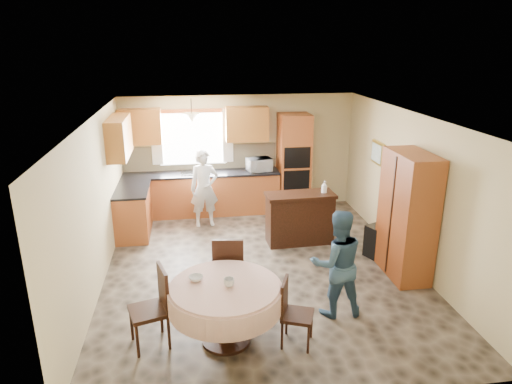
{
  "coord_description": "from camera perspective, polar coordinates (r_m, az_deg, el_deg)",
  "views": [
    {
      "loc": [
        -1.09,
        -6.66,
        3.58
      ],
      "look_at": [
        -0.04,
        0.3,
        1.24
      ],
      "focal_mm": 32.0,
      "sensor_mm": 36.0,
      "label": 1
    }
  ],
  "objects": [
    {
      "name": "chair_right",
      "position": [
        5.75,
        4.52,
        -14.41
      ],
      "size": [
        0.48,
        0.48,
        0.86
      ],
      "rotation": [
        0.0,
        0.0,
        1.19
      ],
      "color": "black",
      "rests_on": "floor"
    },
    {
      "name": "oven_lower",
      "position": [
        9.73,
        5.1,
        1.42
      ],
      "size": [
        0.56,
        0.01,
        0.45
      ],
      "primitive_type": "cube",
      "color": "black",
      "rests_on": "oven_tower"
    },
    {
      "name": "base_cab_back",
      "position": [
        9.88,
        -6.75,
        -0.26
      ],
      "size": [
        3.3,
        0.6,
        0.88
      ],
      "primitive_type": "cube",
      "color": "#BA6331",
      "rests_on": "floor"
    },
    {
      "name": "wall_left",
      "position": [
        7.2,
        -19.4,
        -1.58
      ],
      "size": [
        0.02,
        6.0,
        2.5
      ],
      "primitive_type": "cube",
      "color": "tan",
      "rests_on": "floor"
    },
    {
      "name": "bottle_sideboard",
      "position": [
        8.36,
        8.53,
        0.46
      ],
      "size": [
        0.13,
        0.13,
        0.28
      ],
      "primitive_type": "imported",
      "rotation": [
        0.0,
        0.0,
        0.29
      ],
      "color": "silver",
      "rests_on": "sideboard"
    },
    {
      "name": "curtain_right",
      "position": [
        9.82,
        -3.54,
        7.03
      ],
      "size": [
        0.22,
        0.02,
        1.15
      ],
      "primitive_type": "cube",
      "color": "white",
      "rests_on": "wall_back"
    },
    {
      "name": "wall_back",
      "position": [
        10.0,
        -2.1,
        4.92
      ],
      "size": [
        5.0,
        0.02,
        2.5
      ],
      "primitive_type": "cube",
      "color": "tan",
      "rests_on": "floor"
    },
    {
      "name": "window",
      "position": [
        9.84,
        -7.94,
        6.62
      ],
      "size": [
        1.4,
        0.03,
        1.1
      ],
      "primitive_type": "cube",
      "color": "white",
      "rests_on": "wall_back"
    },
    {
      "name": "chair_back",
      "position": [
        6.48,
        -3.46,
        -9.3
      ],
      "size": [
        0.5,
        0.5,
        1.04
      ],
      "rotation": [
        0.0,
        0.0,
        3.01
      ],
      "color": "black",
      "rests_on": "floor"
    },
    {
      "name": "space_heater",
      "position": [
        8.23,
        14.98,
        -5.88
      ],
      "size": [
        0.49,
        0.43,
        0.57
      ],
      "primitive_type": "cube",
      "rotation": [
        0.0,
        0.0,
        0.4
      ],
      "color": "black",
      "rests_on": "floor"
    },
    {
      "name": "wall_front",
      "position": [
        4.48,
        6.96,
        -13.16
      ],
      "size": [
        5.0,
        0.02,
        2.5
      ],
      "primitive_type": "cube",
      "color": "tan",
      "rests_on": "floor"
    },
    {
      "name": "microwave",
      "position": [
        9.76,
        0.39,
        3.44
      ],
      "size": [
        0.56,
        0.44,
        0.28
      ],
      "primitive_type": "imported",
      "rotation": [
        0.0,
        0.0,
        0.2
      ],
      "color": "silver",
      "rests_on": "counter_back"
    },
    {
      "name": "floor",
      "position": [
        7.64,
        0.62,
        -9.54
      ],
      "size": [
        5.0,
        6.0,
        0.01
      ],
      "primitive_type": "cube",
      "color": "#6B5C4B",
      "rests_on": "ground"
    },
    {
      "name": "ceiling",
      "position": [
        6.84,
        0.69,
        9.3
      ],
      "size": [
        5.0,
        6.0,
        0.01
      ],
      "primitive_type": "cube",
      "color": "white",
      "rests_on": "wall_back"
    },
    {
      "name": "chair_left",
      "position": [
        5.81,
        -12.53,
        -13.42
      ],
      "size": [
        0.54,
        0.54,
        1.01
      ],
      "rotation": [
        0.0,
        0.0,
        -1.29
      ],
      "color": "black",
      "rests_on": "floor"
    },
    {
      "name": "wall_cab_left",
      "position": [
        9.69,
        -14.28,
        7.92
      ],
      "size": [
        0.85,
        0.33,
        0.72
      ],
      "primitive_type": "cube",
      "color": "#C57831",
      "rests_on": "wall_back"
    },
    {
      "name": "counter_back",
      "position": [
        9.74,
        -6.85,
        2.3
      ],
      "size": [
        3.3,
        0.64,
        0.04
      ],
      "primitive_type": "cube",
      "color": "black",
      "rests_on": "base_cab_back"
    },
    {
      "name": "framed_picture",
      "position": [
        9.01,
        14.96,
        4.75
      ],
      "size": [
        0.06,
        0.52,
        0.43
      ],
      "color": "gold",
      "rests_on": "wall_right"
    },
    {
      "name": "curtain_left",
      "position": [
        9.81,
        -12.36,
        6.63
      ],
      "size": [
        0.22,
        0.02,
        1.15
      ],
      "primitive_type": "cube",
      "color": "white",
      "rests_on": "wall_back"
    },
    {
      "name": "pendant",
      "position": [
        9.28,
        -8.03,
        9.17
      ],
      "size": [
        0.36,
        0.36,
        0.18
      ],
      "primitive_type": "cone",
      "rotation": [
        3.14,
        0.0,
        0.0
      ],
      "color": "beige",
      "rests_on": "ceiling"
    },
    {
      "name": "cupboard",
      "position": [
        7.47,
        18.36,
        -2.82
      ],
      "size": [
        0.52,
        1.05,
        2.0
      ],
      "primitive_type": "cube",
      "color": "#BA6331",
      "rests_on": "floor"
    },
    {
      "name": "counter_left",
      "position": [
        8.95,
        -15.31,
        0.29
      ],
      "size": [
        0.64,
        1.2,
        0.04
      ],
      "primitive_type": "cube",
      "color": "black",
      "rests_on": "base_cab_left"
    },
    {
      "name": "bowl_sideboard",
      "position": [
        8.2,
        2.76,
        -0.56
      ],
      "size": [
        0.23,
        0.23,
        0.05
      ],
      "primitive_type": "imported",
      "rotation": [
        0.0,
        0.0,
        0.07
      ],
      "color": "#B2B2B2",
      "rests_on": "sideboard"
    },
    {
      "name": "wall_cab_side",
      "position": [
        8.71,
        -16.75,
        6.57
      ],
      "size": [
        0.33,
        1.2,
        0.72
      ],
      "primitive_type": "cube",
      "color": "#C57831",
      "rests_on": "wall_left"
    },
    {
      "name": "person_dining",
      "position": [
        6.26,
        10.08,
        -8.77
      ],
      "size": [
        0.74,
        0.57,
        1.51
      ],
      "primitive_type": "imported",
      "rotation": [
        0.0,
        0.0,
        3.14
      ],
      "color": "#32506D",
      "rests_on": "floor"
    },
    {
      "name": "base_cab_left",
      "position": [
        9.09,
        -15.07,
        -2.46
      ],
      "size": [
        0.6,
        1.2,
        0.88
      ],
      "primitive_type": "cube",
      "color": "#BA6331",
      "rests_on": "floor"
    },
    {
      "name": "wall_cab_right",
      "position": [
        9.72,
        -1.15,
        8.51
      ],
      "size": [
        0.9,
        0.33,
        0.72
      ],
      "primitive_type": "cube",
      "color": "#C57831",
      "rests_on": "wall_back"
    },
    {
      "name": "backsplash",
      "position": [
        9.95,
        -6.97,
        4.31
      ],
      "size": [
        3.3,
        0.02,
        0.55
      ],
      "primitive_type": "cube",
      "color": "#C1B188",
      "rests_on": "wall_back"
    },
    {
      "name": "wall_right",
      "position": [
        7.92,
        18.82,
        0.27
      ],
      "size": [
        0.02,
        6.0,
        2.5
      ],
      "primitive_type": "cube",
      "color": "tan",
      "rests_on": "floor"
    },
    {
      "name": "person_sink",
      "position": [
        9.14,
        -6.48,
        0.44
      ],
      "size": [
        0.61,
        0.44,
        1.56
      ],
      "primitive_type": "imported",
      "rotation": [
        0.0,
        0.0,
        0.12
      ],
      "color": "silver",
      "rests_on": "floor"
    },
    {
      "name": "oven_upper",
      "position": [
        9.6,
        5.19,
        4.28
      ],
      "size": [
        0.56,
        0.01,
        0.45
      ],
      "primitive_type": "cube",
      "color": "black",
      "rests_on": "oven_tower"
    },
    {
      "name": "oven_tower",
      "position": [
        9.94,
        4.73,
        3.66
      ],
      "size": [
        0.66,
        0.62,
        2.12
      ],
      "primitive_type": "cube",
      "color": "#BA6331",
      "rests_on": "floor"
    },
    {
      "name": "dining_table",
      "position": [
        5.69,
        -3.86,
        -13.05
      ],
      "size": [
        1.38,
        1.38,
        0.79
      ],
      "color": "black",
      "rests_on": "floor"
    },
    {
      "name": "bowl_table",
      "position": [
        5.72,
        -7.52,
        -10.65
      ],
      "size": [
        0.22,
        0.22,
        0.05
      ],
      "primitive_type": "imported",
      "rotation": [
        0.0,
        0.0,
        -0.32
      ],
      "color": "#B2B2B2",
      "rests_on": "dining_table"
    },
    {
      "name": "sideboard",
      "position": [
        8.45,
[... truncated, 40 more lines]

